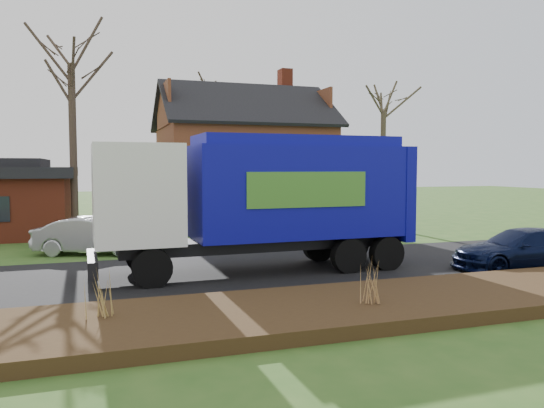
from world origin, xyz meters
name	(u,v)px	position (x,y,z in m)	size (l,w,h in m)	color
ground	(298,269)	(0.00, 0.00, 0.00)	(120.00, 120.00, 0.00)	#2B521B
road	(298,268)	(0.00, 0.00, 0.01)	(80.00, 7.00, 0.02)	black
mulch_verge	(383,304)	(0.00, -5.30, 0.15)	(80.00, 3.50, 0.30)	#301F10
main_house	(234,154)	(1.49, 13.91, 4.03)	(12.95, 8.95, 9.26)	#C0B09A
garbage_truck	(265,194)	(-1.18, -0.11, 2.46)	(10.01, 2.84, 4.27)	black
silver_sedan	(93,236)	(-6.32, 5.16, 0.70)	(1.49, 4.27, 1.41)	#96999D
navy_wagon	(522,249)	(6.74, -2.47, 0.66)	(1.85, 4.55, 1.32)	black
tree_front_west	(70,37)	(-7.10, 9.84, 9.10)	(3.71, 3.71, 11.04)	#3C2E24
tree_front_east	(384,93)	(8.61, 9.42, 7.29)	(3.23, 3.23, 8.97)	#453C29
tree_back	(213,79)	(1.84, 21.10, 9.47)	(3.59, 3.59, 11.36)	#392D22
grass_clump_west	(98,293)	(-6.24, -4.88, 0.78)	(0.36, 0.30, 0.96)	#A88A4A
grass_clump_mid	(370,282)	(-0.54, -5.68, 0.78)	(0.34, 0.28, 0.96)	#9E7546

